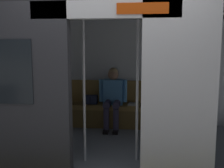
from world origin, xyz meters
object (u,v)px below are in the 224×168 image
Objects in this scene: bench_seat at (120,110)px; grab_pole_door at (84,88)px; book at (132,104)px; person_seated at (113,94)px; train_car at (112,55)px; handbag at (91,100)px; grab_pole_far at (137,87)px.

bench_seat is 1.59× the size of grab_pole_door.
person_seated is at bearing 21.51° from book.
handbag is at bearing -62.23° from train_car.
handbag is (0.55, -1.05, -0.94)m from train_car.
handbag reaches higher than book.
train_car is 0.85m from grab_pole_door.
grab_pole_door is at bearing 64.74° from train_car.
train_car is at bearing 117.77° from handbag.
person_seated is 1.65m from grab_pole_far.
handbag is (0.46, -0.09, -0.14)m from person_seated.
grab_pole_far reaches higher than person_seated.
train_car is 1.26m from person_seated.
train_car reaches higher than book.
grab_pole_door is (0.31, 0.67, -0.42)m from train_car.
person_seated is 0.56× the size of grab_pole_door.
grab_pole_far is at bearing 103.32° from book.
person_seated is (0.10, -0.96, -0.80)m from train_car.
grab_pole_far is (-0.41, 0.56, -0.42)m from train_car.
grab_pole_door is at bearing 79.69° from book.
grab_pole_door is (0.36, 1.68, 0.70)m from bench_seat.
handbag is at bearing -11.08° from person_seated.
book is 1.72m from grab_pole_far.
grab_pole_far reaches higher than book.
person_seated is (0.15, 0.05, 0.33)m from bench_seat.
handbag is 0.12× the size of grab_pole_door.
grab_pole_door and grab_pole_far have the same top height.
book is (-0.23, -0.03, 0.12)m from bench_seat.
person_seated is at bearing 19.77° from bench_seat.
book is at bearing -85.50° from grab_pole_far.
person_seated is 0.44m from book.
handbag is at bearing 8.57° from book.
grab_pole_door reaches higher than handbag.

